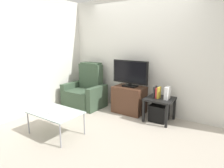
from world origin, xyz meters
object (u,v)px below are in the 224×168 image
object	(u,v)px
recliner_armchair	(86,91)
side_table	(160,102)
coffee_table	(56,113)
cell_phone	(50,112)
game_console	(167,93)
book_middle	(157,93)
tv_stand	(129,100)
book_leftmost	(155,92)
subwoofer_box	(159,113)
television	(130,73)
book_rightmost	(159,93)

from	to	relation	value
recliner_armchair	side_table	distance (m)	1.90
coffee_table	cell_phone	distance (m)	0.09
recliner_armchair	game_console	distance (m)	2.06
book_middle	cell_phone	distance (m)	2.09
tv_stand	coffee_table	xyz separation A→B (m)	(-0.53, -1.67, 0.09)
book_leftmost	game_console	bearing A→B (deg)	6.98
side_table	tv_stand	bearing A→B (deg)	174.67
book_leftmost	subwoofer_box	bearing A→B (deg)	11.31
tv_stand	television	size ratio (longest dim) A/B	0.82
coffee_table	television	bearing A→B (deg)	72.67
tv_stand	recliner_armchair	world-z (taller)	recliner_armchair
book_leftmost	coffee_table	size ratio (longest dim) A/B	0.26
tv_stand	subwoofer_box	world-z (taller)	tv_stand
television	coffee_table	xyz separation A→B (m)	(-0.53, -1.69, -0.53)
recliner_armchair	subwoofer_box	world-z (taller)	recliner_armchair
television	book_rightmost	world-z (taller)	television
side_table	subwoofer_box	size ratio (longest dim) A/B	1.59
side_table	book_middle	distance (m)	0.19
television	cell_phone	world-z (taller)	television
book_rightmost	game_console	world-z (taller)	game_console
recliner_armchair	cell_phone	size ratio (longest dim) A/B	7.20
book_rightmost	game_console	distance (m)	0.17
subwoofer_box	game_console	distance (m)	0.47
television	side_table	bearing A→B (deg)	-6.76
television	coffee_table	distance (m)	1.84
recliner_armchair	book_middle	bearing A→B (deg)	15.14
recliner_armchair	book_rightmost	xyz separation A→B (m)	(1.88, 0.10, 0.23)
side_table	book_middle	bearing A→B (deg)	-157.66
tv_stand	subwoofer_box	size ratio (longest dim) A/B	2.06
tv_stand	subwoofer_box	bearing A→B (deg)	-5.33
television	book_middle	world-z (taller)	television
book_leftmost	book_middle	distance (m)	0.05
recliner_armchair	cell_phone	world-z (taller)	recliner_armchair
book_leftmost	book_middle	bearing A→B (deg)	0.00
tv_stand	side_table	distance (m)	0.76
side_table	book_rightmost	bearing A→B (deg)	-132.44
side_table	book_middle	xyz separation A→B (m)	(-0.05, -0.02, 0.18)
side_table	subwoofer_box	bearing A→B (deg)	135.00
subwoofer_box	cell_phone	world-z (taller)	cell_phone
television	cell_phone	bearing A→B (deg)	-107.77
television	game_console	world-z (taller)	television
side_table	cell_phone	bearing A→B (deg)	-128.14
recliner_armchair	game_console	size ratio (longest dim) A/B	4.30
tv_stand	book_middle	size ratio (longest dim) A/B	3.36
book_leftmost	cell_phone	xyz separation A→B (m)	(-1.21, -1.65, -0.18)
tv_stand	subwoofer_box	xyz separation A→B (m)	(0.75, -0.07, -0.13)
television	recliner_armchair	distance (m)	1.29
recliner_armchair	book_leftmost	distance (m)	1.82
recliner_armchair	coffee_table	bearing A→B (deg)	-55.18
recliner_armchair	book_leftmost	size ratio (longest dim) A/B	4.62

